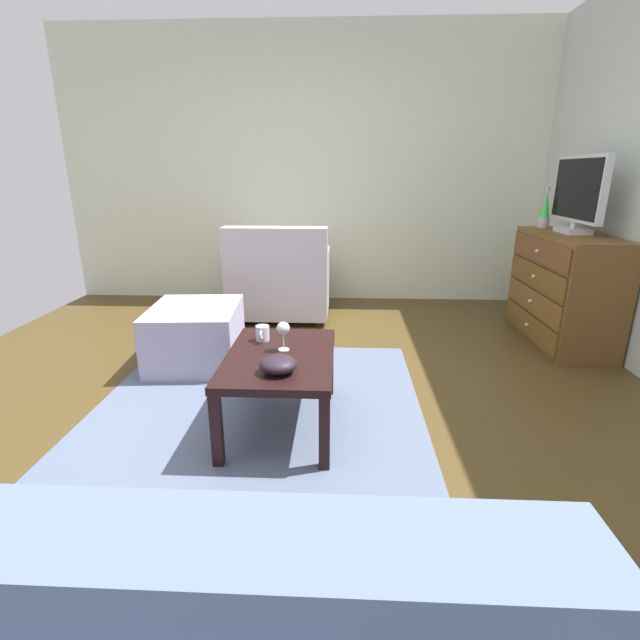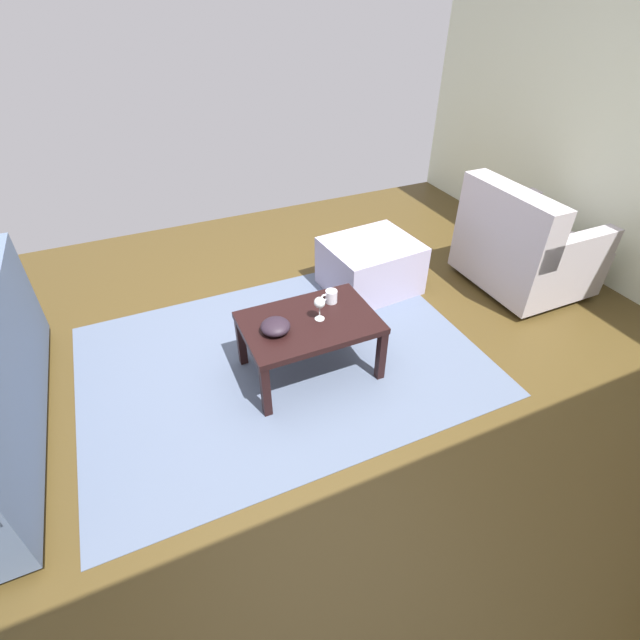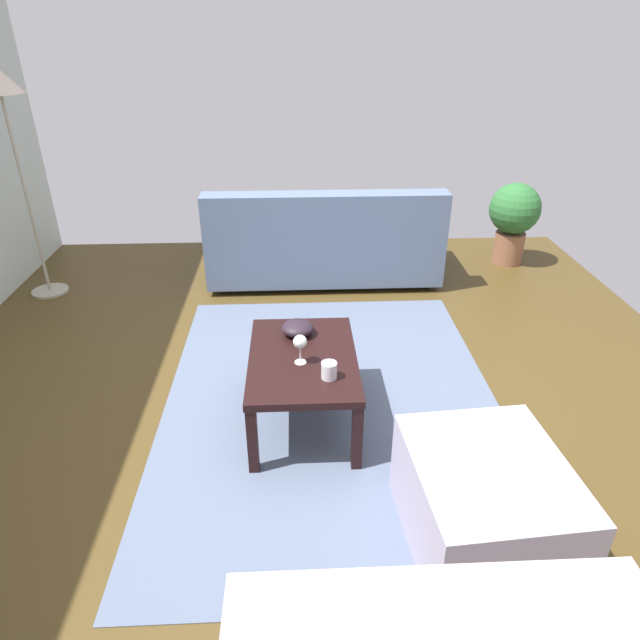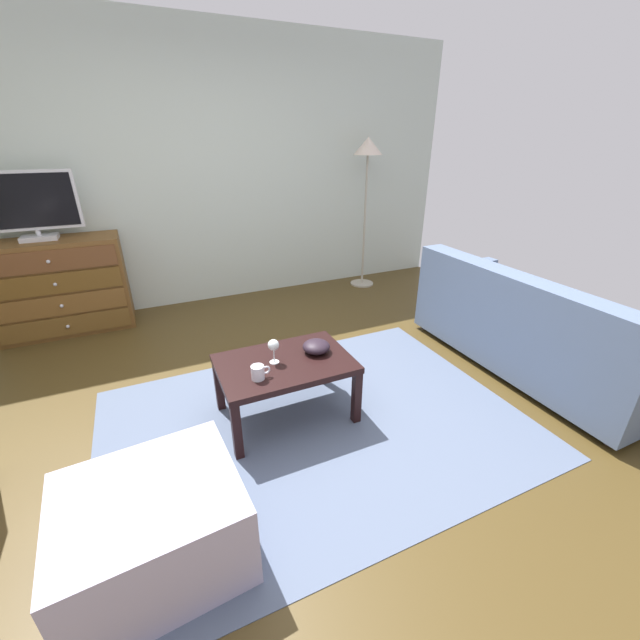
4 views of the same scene
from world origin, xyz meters
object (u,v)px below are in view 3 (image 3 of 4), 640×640
mug (329,370)px  ottoman (485,503)px  couch_large (324,242)px  wine_glass (300,343)px  bowl_decorative (298,328)px  standing_lamp (3,103)px  coffee_table (303,365)px  potted_plant (514,216)px

mug → ottoman: size_ratio=0.16×
ottoman → couch_large: bearing=10.3°
wine_glass → bowl_decorative: (0.29, 0.01, -0.08)m
standing_lamp → coffee_table: bearing=-130.8°
potted_plant → couch_large: bearing=98.7°
bowl_decorative → potted_plant: size_ratio=0.25×
wine_glass → mug: 0.21m
wine_glass → mug: wine_glass is taller
mug → wine_glass: bearing=44.9°
wine_glass → couch_large: 2.03m
coffee_table → ottoman: ottoman is taller
wine_glass → bowl_decorative: 0.30m
standing_lamp → ottoman: bearing=-133.3°
couch_large → ottoman: couch_large is taller
bowl_decorative → couch_large: size_ratio=0.09×
mug → bowl_decorative: mug is taller
coffee_table → ottoman: size_ratio=1.18×
standing_lamp → wine_glass: bearing=-132.0°
couch_large → potted_plant: 1.71m
coffee_table → mug: 0.26m
mug → bowl_decorative: 0.45m
coffee_table → wine_glass: bearing=169.3°
coffee_table → potted_plant: potted_plant is taller
wine_glass → ottoman: 1.11m
bowl_decorative → standing_lamp: (1.52, 2.00, 0.99)m
ottoman → standing_lamp: bearing=46.7°
coffee_table → wine_glass: 0.18m
wine_glass → standing_lamp: size_ratio=0.09×
couch_large → standing_lamp: bearing=95.1°
wine_glass → potted_plant: bearing=-40.1°
coffee_table → bowl_decorative: (0.23, 0.02, 0.09)m
couch_large → ottoman: (-2.78, -0.51, -0.11)m
mug → standing_lamp: standing_lamp is taller
couch_large → ottoman: size_ratio=2.69×
coffee_table → mug: bearing=-148.8°
couch_large → standing_lamp: standing_lamp is taller
ottoman → coffee_table: bearing=40.6°
standing_lamp → mug: bearing=-132.2°
bowl_decorative → wine_glass: bearing=-178.0°
wine_glass → potted_plant: (2.27, -1.91, -0.09)m
ottoman → bowl_decorative: bearing=34.8°
coffee_table → couch_large: 1.95m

